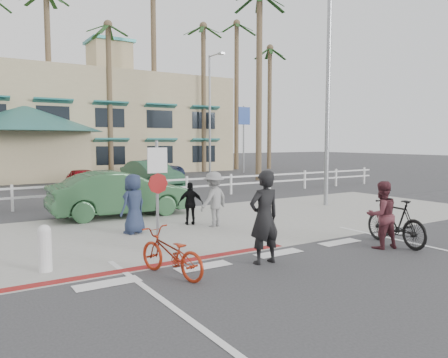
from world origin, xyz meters
TOP-DOWN VIEW (x-y plane):
  - ground at (0.00, 0.00)m, footprint 140.00×140.00m
  - bike_path at (0.00, -2.00)m, footprint 12.00×16.00m
  - sidewalk_plaza at (0.00, 4.50)m, footprint 22.00×7.00m
  - cross_street at (0.00, 8.50)m, footprint 40.00×5.00m
  - parking_lot at (0.00, 18.00)m, footprint 50.00×16.00m
  - curb_red at (-3.00, 1.20)m, footprint 7.00×0.25m
  - rail_fence at (0.50, 10.50)m, footprint 29.40×0.16m
  - building at (2.00, 31.00)m, footprint 28.00×16.00m
  - sign_post at (-2.30, 2.20)m, footprint 0.50×0.10m
  - bollard_0 at (-4.80, 2.00)m, footprint 0.26×0.26m
  - streetlight_0 at (6.50, 5.50)m, footprint 0.60×2.00m
  - streetlight_1 at (12.00, 24.00)m, footprint 0.60×2.00m
  - info_sign at (14.00, 22.00)m, footprint 1.20×0.16m
  - palm_4 at (0.00, 26.00)m, footprint 4.00×4.00m
  - palm_5 at (4.00, 25.00)m, footprint 4.00×4.00m
  - palm_6 at (8.00, 26.00)m, footprint 4.00×4.00m
  - palm_7 at (12.00, 25.00)m, footprint 4.00×4.00m
  - palm_8 at (16.00, 26.00)m, footprint 4.00×4.00m
  - palm_9 at (19.00, 25.00)m, footprint 4.00×4.00m
  - palm_11 at (11.00, 16.00)m, footprint 4.00×4.00m
  - bike_red at (-2.83, 0.40)m, footprint 1.04×1.84m
  - rider_red at (-0.78, 0.14)m, footprint 0.73×0.49m
  - bike_black at (2.99, -0.30)m, footprint 0.84×2.00m
  - rider_black at (2.41, -0.32)m, footprint 0.92×0.80m
  - pedestrian_a at (0.39, 4.13)m, footprint 1.23×0.95m
  - pedestrian_child at (-0.07, 4.76)m, footprint 0.84×0.59m
  - pedestrian_b at (-2.02, 4.48)m, footprint 0.97×0.83m
  - car_white_sedan at (-1.37, 7.42)m, footprint 4.80×1.82m
  - lot_car_2 at (-0.59, 15.25)m, footprint 1.69×3.64m
  - lot_car_3 at (3.01, 15.09)m, footprint 2.04×4.73m
  - lot_car_5 at (5.69, 20.49)m, footprint 2.70×5.03m

SIDE VIEW (x-z plane):
  - ground at x=0.00m, z-range 0.00..0.00m
  - parking_lot at x=0.00m, z-range 0.00..0.01m
  - bike_path at x=0.00m, z-range 0.00..0.01m
  - cross_street at x=0.00m, z-range 0.00..0.01m
  - sidewalk_plaza at x=0.00m, z-range 0.00..0.01m
  - curb_red at x=-3.00m, z-range 0.00..0.02m
  - bike_red at x=-2.83m, z-range 0.00..0.91m
  - bollard_0 at x=-4.80m, z-range 0.00..0.95m
  - rail_fence at x=0.50m, z-range 0.00..1.00m
  - bike_black at x=2.99m, z-range 0.00..1.17m
  - lot_car_2 at x=-0.59m, z-range 0.00..1.21m
  - pedestrian_child at x=-0.07m, z-range 0.00..1.32m
  - lot_car_5 at x=5.69m, z-range 0.00..1.34m
  - lot_car_3 at x=3.01m, z-range 0.00..1.51m
  - car_white_sedan at x=-1.37m, z-range 0.00..1.56m
  - rider_black at x=2.41m, z-range 0.00..1.63m
  - pedestrian_a at x=0.39m, z-range 0.00..1.67m
  - pedestrian_b at x=-2.02m, z-range 0.00..1.68m
  - rider_red at x=-0.78m, z-range 0.00..1.98m
  - sign_post at x=-2.30m, z-range 0.00..2.90m
  - info_sign at x=14.00m, z-range 0.00..5.60m
  - streetlight_0 at x=6.50m, z-range 0.00..9.00m
  - streetlight_1 at x=12.00m, z-range 0.00..9.50m
  - building at x=2.00m, z-range 0.00..11.30m
  - palm_5 at x=4.00m, z-range 0.00..13.00m
  - palm_9 at x=19.00m, z-range 0.00..13.00m
  - palm_7 at x=12.00m, z-range 0.00..14.00m
  - palm_11 at x=11.00m, z-range 0.00..14.00m
  - palm_4 at x=0.00m, z-range 0.00..15.00m
  - palm_8 at x=16.00m, z-range 0.00..15.00m
  - palm_6 at x=8.00m, z-range 0.00..17.00m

